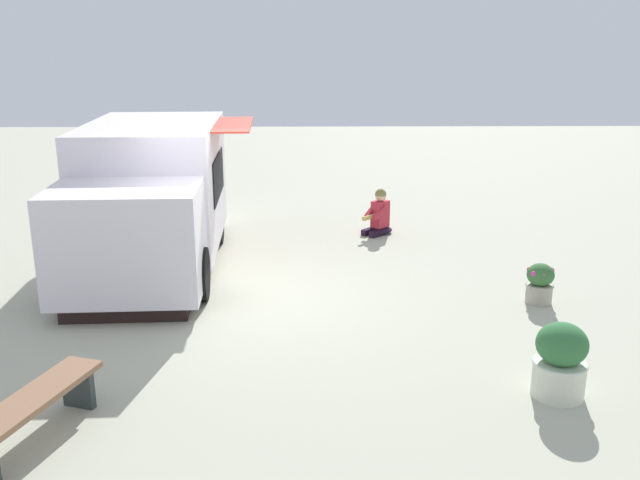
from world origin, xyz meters
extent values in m
plane|color=#B2B39B|center=(0.00, 0.00, 0.00)|extent=(40.00, 40.00, 0.00)
cube|color=silver|center=(-1.41, 2.00, 1.25)|extent=(2.27, 3.57, 2.07)
cube|color=silver|center=(-1.29, -0.48, 0.96)|extent=(2.10, 1.58, 1.50)
cube|color=black|center=(-1.26, -1.20, 1.23)|extent=(1.69, 0.11, 0.57)
cube|color=black|center=(-0.34, 2.05, 1.37)|extent=(0.11, 1.91, 0.72)
cube|color=red|center=(-0.05, 2.07, 2.24)|extent=(0.69, 2.11, 0.03)
cube|color=black|center=(-1.37, 1.26, 0.11)|extent=(1.91, 4.79, 0.21)
cylinder|color=black|center=(-2.25, -0.32, 0.39)|extent=(0.26, 0.79, 0.78)
cylinder|color=black|center=(-0.35, -0.24, 0.39)|extent=(0.26, 0.79, 0.78)
cylinder|color=black|center=(-2.38, 2.58, 0.39)|extent=(0.26, 0.79, 0.78)
cylinder|color=black|center=(-0.49, 2.67, 0.39)|extent=(0.26, 0.79, 0.78)
ellipsoid|color=black|center=(2.58, 3.27, 0.06)|extent=(0.68, 0.68, 0.13)
cube|color=black|center=(2.37, 3.20, 0.06)|extent=(0.33, 0.33, 0.11)
cube|color=black|center=(2.51, 3.06, 0.06)|extent=(0.33, 0.33, 0.11)
cube|color=#C12E3E|center=(2.58, 3.27, 0.38)|extent=(0.38, 0.38, 0.51)
sphere|color=beige|center=(2.58, 3.27, 0.74)|extent=(0.21, 0.21, 0.21)
sphere|color=olive|center=(2.58, 3.27, 0.77)|extent=(0.22, 0.22, 0.22)
cube|color=#C12E3E|center=(2.41, 3.25, 0.45)|extent=(0.31, 0.30, 0.27)
cube|color=#C12E3E|center=(2.55, 3.11, 0.45)|extent=(0.31, 0.30, 0.27)
cylinder|color=tan|center=(2.36, 3.06, 0.38)|extent=(0.32, 0.31, 0.09)
cube|color=#5DA248|center=(2.36, 3.06, 0.39)|extent=(0.25, 0.25, 0.02)
cylinder|color=beige|center=(3.84, -3.13, 0.20)|extent=(0.55, 0.55, 0.39)
torus|color=silver|center=(3.84, -3.13, 0.38)|extent=(0.57, 0.57, 0.04)
ellipsoid|color=#326E3B|center=(3.84, -3.13, 0.59)|extent=(0.54, 0.54, 0.46)
sphere|color=#E73A32|center=(3.67, -3.25, 0.68)|extent=(0.07, 0.07, 0.07)
sphere|color=red|center=(4.02, -3.17, 0.70)|extent=(0.07, 0.07, 0.07)
sphere|color=#EE353B|center=(3.71, -2.96, 0.66)|extent=(0.06, 0.06, 0.06)
sphere|color=red|center=(3.70, -3.21, 0.73)|extent=(0.06, 0.06, 0.06)
sphere|color=#EF372F|center=(3.99, -3.06, 0.73)|extent=(0.06, 0.06, 0.06)
sphere|color=red|center=(3.85, -3.30, 0.72)|extent=(0.06, 0.06, 0.06)
cylinder|color=#A49F8E|center=(4.48, -0.45, 0.14)|extent=(0.37, 0.37, 0.28)
torus|color=#A7A28E|center=(4.48, -0.45, 0.27)|extent=(0.40, 0.40, 0.04)
ellipsoid|color=#386A35|center=(4.48, -0.45, 0.43)|extent=(0.38, 0.38, 0.33)
sphere|color=#D33C81|center=(4.48, -0.60, 0.47)|extent=(0.06, 0.06, 0.06)
sphere|color=#D54182|center=(4.35, -0.38, 0.47)|extent=(0.09, 0.09, 0.09)
sphere|color=#E53B8F|center=(4.63, -0.44, 0.49)|extent=(0.09, 0.09, 0.09)
sphere|color=#DB329D|center=(4.36, -0.54, 0.47)|extent=(0.09, 0.09, 0.09)
cube|color=#8B6448|center=(-1.36, -3.92, 0.43)|extent=(0.90, 1.75, 0.06)
cube|color=#2B3535|center=(-1.15, -3.28, 0.20)|extent=(0.35, 0.18, 0.40)
camera|label=1|loc=(1.22, -9.76, 3.66)|focal=39.31mm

